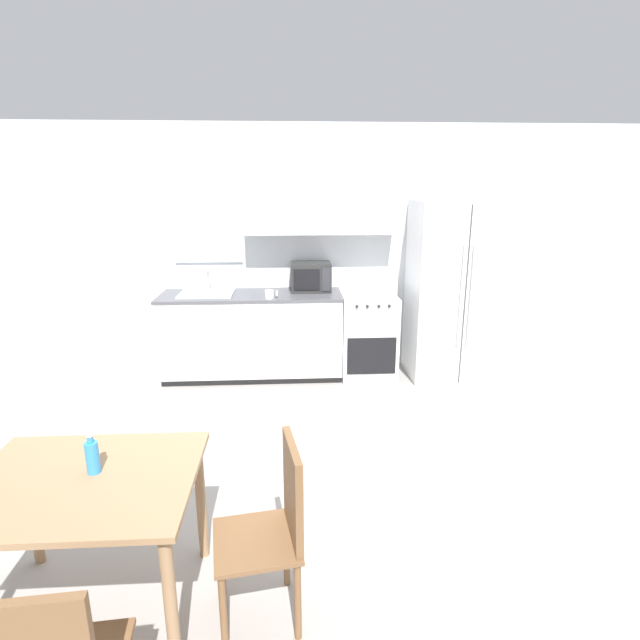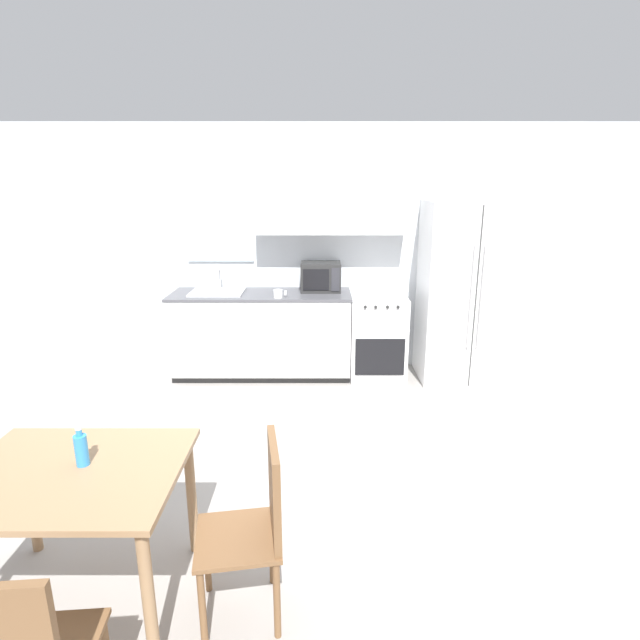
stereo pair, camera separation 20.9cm
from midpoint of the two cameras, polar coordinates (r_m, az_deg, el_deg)
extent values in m
plane|color=gray|center=(3.80, -5.39, -17.99)|extent=(12.00, 12.00, 0.00)
cube|color=silver|center=(5.64, -3.57, 7.91)|extent=(12.00, 0.06, 2.70)
cube|color=silver|center=(5.65, -10.62, 11.06)|extent=(0.74, 0.04, 0.88)
cube|color=white|center=(5.40, 2.30, 13.22)|extent=(1.60, 0.32, 0.64)
cube|color=#333333|center=(5.68, -5.60, -5.75)|extent=(1.91, 0.56, 0.08)
cube|color=white|center=(5.50, -5.75, -1.45)|extent=(1.91, 0.62, 0.83)
cube|color=white|center=(5.31, -12.95, -2.42)|extent=(0.62, 0.01, 0.81)
cube|color=white|center=(5.20, -6.07, -2.46)|extent=(0.62, 0.01, 0.81)
cube|color=white|center=(5.18, 0.98, -2.47)|extent=(0.62, 0.01, 0.81)
cube|color=#4C4C51|center=(5.40, -5.87, 2.92)|extent=(1.94, 0.65, 0.03)
cube|color=white|center=(5.54, 7.42, -1.80)|extent=(0.60, 0.62, 0.91)
cube|color=black|center=(5.29, 7.80, -4.23)|extent=(0.52, 0.01, 0.40)
cylinder|color=#262626|center=(5.11, 6.17, 1.48)|extent=(0.03, 0.02, 0.03)
cylinder|color=#262626|center=(5.12, 7.37, 1.47)|extent=(0.03, 0.02, 0.03)
cylinder|color=#262626|center=(5.14, 8.69, 1.47)|extent=(0.03, 0.02, 0.03)
cylinder|color=#262626|center=(5.15, 9.87, 1.47)|extent=(0.03, 0.02, 0.03)
cube|color=white|center=(5.57, 17.16, 3.05)|extent=(0.93, 0.71, 1.91)
cube|color=#3F3F3F|center=(5.24, 18.28, 2.20)|extent=(0.01, 0.01, 1.85)
cylinder|color=silver|center=(5.19, 17.88, 2.55)|extent=(0.02, 0.02, 1.05)
cylinder|color=silver|center=(5.23, 18.92, 2.53)|extent=(0.02, 0.02, 1.05)
cube|color=#B7BABC|center=(5.46, -10.79, 3.13)|extent=(0.56, 0.44, 0.02)
cylinder|color=silver|center=(5.61, -10.52, 4.72)|extent=(0.02, 0.02, 0.22)
cylinder|color=silver|center=(5.52, -10.70, 5.62)|extent=(0.02, 0.14, 0.02)
cube|color=#282828|center=(5.45, 1.00, 4.96)|extent=(0.43, 0.33, 0.31)
cube|color=black|center=(5.29, 0.48, 4.62)|extent=(0.27, 0.01, 0.22)
cube|color=#2D2D33|center=(5.29, 2.72, 4.62)|extent=(0.09, 0.01, 0.25)
cylinder|color=white|center=(5.15, -3.81, 3.01)|extent=(0.09, 0.09, 0.08)
torus|color=white|center=(5.14, -3.00, 3.06)|extent=(0.02, 0.07, 0.07)
cube|color=#997551|center=(2.73, -24.82, -15.72)|extent=(1.05, 0.86, 0.03)
cylinder|color=#997551|center=(2.53, -16.64, -28.39)|extent=(0.06, 0.06, 0.73)
cylinder|color=#997551|center=(3.40, -28.91, -17.23)|extent=(0.06, 0.06, 0.73)
cylinder|color=#997551|center=(3.08, -12.68, -19.03)|extent=(0.06, 0.06, 0.73)
cube|color=brown|center=(2.63, -7.10, -23.52)|extent=(0.46, 0.46, 0.02)
cube|color=brown|center=(2.49, -2.88, -18.75)|extent=(0.09, 0.37, 0.48)
cylinder|color=brown|center=(2.66, -10.94, -29.75)|extent=(0.03, 0.03, 0.43)
cylinder|color=brown|center=(2.91, -10.79, -25.01)|extent=(0.03, 0.03, 0.43)
cylinder|color=brown|center=(2.66, -2.54, -29.33)|extent=(0.03, 0.03, 0.43)
cylinder|color=brown|center=(2.91, -3.42, -24.65)|extent=(0.03, 0.03, 0.43)
cylinder|color=#338CD8|center=(2.71, -23.77, -13.54)|extent=(0.06, 0.06, 0.16)
cylinder|color=#338CD8|center=(2.67, -23.99, -11.74)|extent=(0.03, 0.03, 0.03)
cylinder|color=white|center=(2.66, -24.05, -11.24)|extent=(0.03, 0.03, 0.02)
camera|label=1|loc=(0.10, -88.46, 0.43)|focal=28.00mm
camera|label=2|loc=(0.10, 91.54, -0.43)|focal=28.00mm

